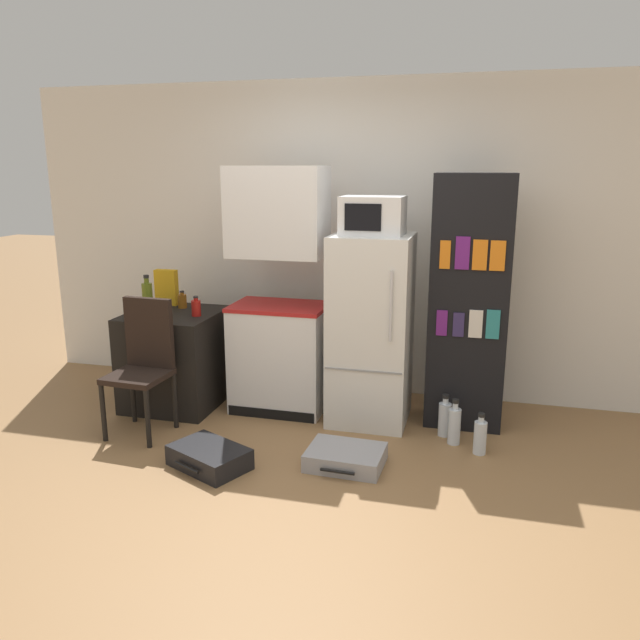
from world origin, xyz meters
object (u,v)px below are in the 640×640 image
(water_bottle_middle, at_px, (445,418))
(microwave, at_px, (373,215))
(suitcase_large_flat, at_px, (346,457))
(kitchen_hutch, at_px, (279,301))
(bookshelf, at_px, (469,303))
(bowl, at_px, (138,316))
(water_bottle_back, at_px, (480,437))
(refrigerator, at_px, (371,330))
(bottle_olive_oil, at_px, (147,297))
(chair, at_px, (144,356))
(bottle_amber_beer, at_px, (182,301))
(side_table, at_px, (176,358))
(bottle_ketchup_red, at_px, (196,308))
(water_bottle_front, at_px, (454,425))
(suitcase_small_flat, at_px, (209,457))
(cereal_box, at_px, (166,287))

(water_bottle_middle, bearing_deg, microwave, 163.93)
(suitcase_large_flat, bearing_deg, kitchen_hutch, 132.45)
(microwave, height_order, bookshelf, bookshelf)
(bowl, bearing_deg, water_bottle_back, -1.72)
(kitchen_hutch, xyz_separation_m, refrigerator, (0.74, -0.04, -0.18))
(bookshelf, bearing_deg, kitchen_hutch, -177.26)
(bottle_olive_oil, height_order, chair, bottle_olive_oil)
(suitcase_large_flat, xyz_separation_m, water_bottle_back, (0.85, 0.40, 0.07))
(bottle_amber_beer, distance_m, bottle_olive_oil, 0.30)
(microwave, height_order, water_bottle_back, microwave)
(side_table, bearing_deg, chair, -86.73)
(chair, bearing_deg, side_table, 96.41)
(kitchen_hutch, bearing_deg, refrigerator, -3.39)
(suitcase_large_flat, bearing_deg, microwave, 91.48)
(kitchen_hutch, height_order, bottle_amber_beer, kitchen_hutch)
(water_bottle_middle, bearing_deg, water_bottle_back, -43.64)
(microwave, bearing_deg, chair, -158.68)
(bottle_ketchup_red, height_order, water_bottle_middle, bottle_ketchup_red)
(water_bottle_front, bearing_deg, water_bottle_back, -33.19)
(kitchen_hutch, bearing_deg, bottle_amber_beer, 176.44)
(bottle_ketchup_red, bearing_deg, bookshelf, 6.78)
(microwave, bearing_deg, water_bottle_middle, -16.07)
(bottle_olive_oil, bearing_deg, kitchen_hutch, 9.31)
(chair, height_order, water_bottle_middle, chair)
(suitcase_small_flat, relative_size, water_bottle_back, 2.02)
(bowl, bearing_deg, suitcase_large_flat, -15.39)
(cereal_box, bearing_deg, bottle_olive_oil, -91.31)
(kitchen_hutch, relative_size, bottle_olive_oil, 6.28)
(side_table, xyz_separation_m, water_bottle_front, (2.26, -0.22, -0.25))
(suitcase_small_flat, bearing_deg, refrigerator, 75.81)
(refrigerator, xyz_separation_m, water_bottle_middle, (0.59, -0.17, -0.59))
(cereal_box, bearing_deg, microwave, -5.66)
(bowl, distance_m, suitcase_small_flat, 1.36)
(kitchen_hutch, bearing_deg, cereal_box, 172.83)
(microwave, xyz_separation_m, cereal_box, (-1.78, 0.18, -0.65))
(refrigerator, bearing_deg, suitcase_large_flat, -90.68)
(side_table, height_order, suitcase_large_flat, side_table)
(suitcase_large_flat, relative_size, suitcase_small_flat, 0.86)
(kitchen_hutch, relative_size, suitcase_small_flat, 3.24)
(side_table, distance_m, suitcase_small_flat, 1.27)
(kitchen_hutch, bearing_deg, side_table, -171.95)
(suitcase_large_flat, bearing_deg, bottle_olive_oil, 160.99)
(bottle_olive_oil, height_order, bowl, bottle_olive_oil)
(side_table, xyz_separation_m, refrigerator, (1.60, 0.08, 0.33))
(kitchen_hutch, distance_m, bottle_amber_beer, 0.87)
(side_table, relative_size, bookshelf, 0.41)
(kitchen_hutch, xyz_separation_m, bowl, (-1.02, -0.38, -0.10))
(kitchen_hutch, relative_size, bowl, 11.46)
(bottle_amber_beer, height_order, bottle_ketchup_red, bottle_ketchup_red)
(refrigerator, xyz_separation_m, water_bottle_back, (0.84, -0.41, -0.59))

